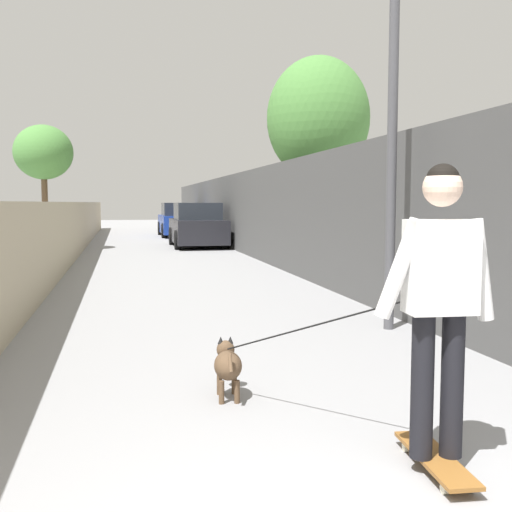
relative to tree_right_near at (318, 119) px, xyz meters
name	(u,v)px	position (x,y,z in m)	size (l,w,h in m)	color
ground_plane	(170,264)	(1.00, 3.59, -3.60)	(80.00, 80.00, 0.00)	gray
wall_left	(56,239)	(-1.00, 6.15, -2.81)	(48.00, 0.30, 1.56)	tan
fence_right	(288,216)	(-1.00, 1.03, -2.36)	(48.00, 0.30, 2.48)	#4C4C4C
tree_right_near	(318,119)	(0.00, 0.00, 0.00)	(2.53, 2.53, 5.12)	#473523
tree_left_mid	(43,153)	(6.00, 7.16, -0.48)	(1.84, 1.84, 4.01)	brown
lamp_post	(394,60)	(-7.66, 1.58, -0.37)	(0.36, 0.36, 4.78)	#4C4C51
skateboard	(435,459)	(-11.41, 3.01, -3.53)	(0.81, 0.27, 0.08)	brown
person_skateboarder	(440,287)	(-11.41, 3.01, -2.52)	(0.25, 0.71, 1.68)	black
dog	(228,364)	(-9.84, 3.96, -3.32)	(1.86, 1.09, 1.06)	brown
car_near	(197,226)	(6.77, 2.18, -2.88)	(3.82, 1.80, 1.54)	black
car_far	(179,221)	(13.72, 2.18, -2.88)	(4.31, 1.80, 1.54)	navy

